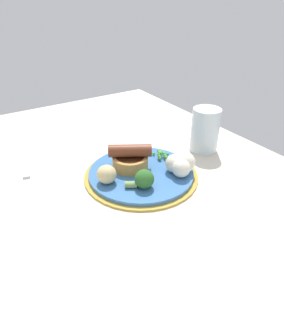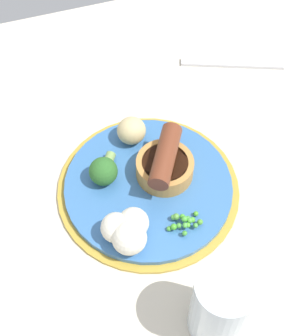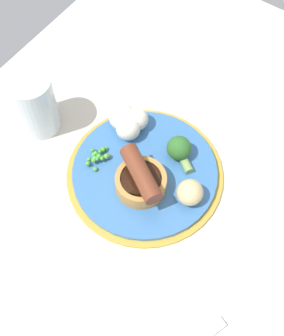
# 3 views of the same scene
# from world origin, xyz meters

# --- Properties ---
(dining_table) EXTENTS (1.10, 0.80, 0.03)m
(dining_table) POSITION_xyz_m (0.00, 0.00, 0.01)
(dining_table) COLOR beige
(dining_table) RESTS_ON ground
(dinner_plate) EXTENTS (0.27, 0.27, 0.01)m
(dinner_plate) POSITION_xyz_m (0.05, 0.03, 0.04)
(dinner_plate) COLOR #B79333
(dinner_plate) RESTS_ON dining_table
(sausage_pudding) EXTENTS (0.08, 0.10, 0.06)m
(sausage_pudding) POSITION_xyz_m (0.02, 0.02, 0.07)
(sausage_pudding) COLOR #BC8442
(sausage_pudding) RESTS_ON dinner_plate
(pea_pile) EXTENTS (0.05, 0.04, 0.02)m
(pea_pile) POSITION_xyz_m (0.02, 0.11, 0.05)
(pea_pile) COLOR green
(pea_pile) RESTS_ON dinner_plate
(broccoli_floret_near) EXTENTS (0.05, 0.06, 0.04)m
(broccoli_floret_near) POSITION_xyz_m (0.11, -0.01, 0.06)
(broccoli_floret_near) COLOR #2D6628
(broccoli_floret_near) RESTS_ON dinner_plate
(cauliflower_floret) EXTENTS (0.07, 0.07, 0.05)m
(cauliflower_floret) POSITION_xyz_m (0.10, 0.10, 0.07)
(cauliflower_floret) COLOR silver
(cauliflower_floret) RESTS_ON dinner_plate
(potato_chunk_0) EXTENTS (0.05, 0.05, 0.04)m
(potato_chunk_0) POSITION_xyz_m (0.05, -0.06, 0.06)
(potato_chunk_0) COLOR #CCB77F
(potato_chunk_0) RESTS_ON dinner_plate
(drinking_glass) EXTENTS (0.07, 0.07, 0.12)m
(drinking_glass) POSITION_xyz_m (0.03, 0.25, 0.09)
(drinking_glass) COLOR silver
(drinking_glass) RESTS_ON dining_table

